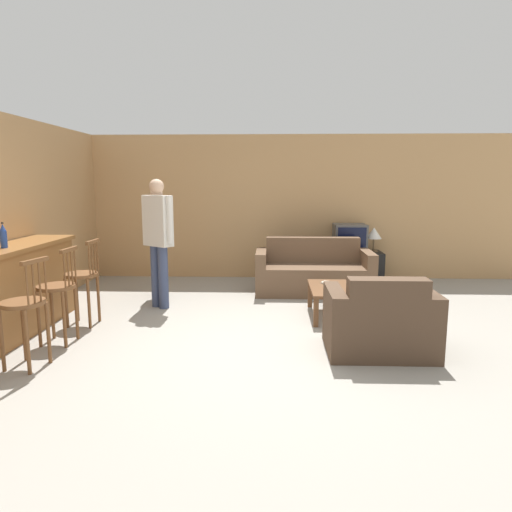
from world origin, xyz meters
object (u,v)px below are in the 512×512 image
(tv, at_px, (350,238))
(person_by_counter, at_px, (158,236))
(person_by_window, at_px, (158,236))
(couch_far, at_px, (313,273))
(bar_chair_far, at_px, (83,280))
(book_on_table, at_px, (329,283))
(bar_chair_near, at_px, (25,310))
(coffee_table, at_px, (331,292))
(bottle, at_px, (3,236))
(tv_unit, at_px, (349,267))
(bar_chair_mid, at_px, (58,293))
(table_lamp, at_px, (374,234))
(armchair_near, at_px, (380,324))

(tv, bearing_deg, person_by_counter, -149.25)
(tv, bearing_deg, person_by_window, -158.66)
(couch_far, bearing_deg, bar_chair_far, -149.06)
(couch_far, xyz_separation_m, tv, (0.69, 0.78, 0.47))
(bar_chair_far, xyz_separation_m, book_on_table, (3.11, 0.68, -0.16))
(bar_chair_near, xyz_separation_m, couch_far, (3.00, 3.13, -0.25))
(coffee_table, distance_m, bottle, 3.95)
(coffee_table, xyz_separation_m, tv_unit, (0.58, 2.11, -0.06))
(bar_chair_far, relative_size, couch_far, 0.58)
(person_by_window, bearing_deg, tv, 21.34)
(book_on_table, distance_m, person_by_counter, 2.44)
(couch_far, bearing_deg, bar_chair_mid, -140.68)
(couch_far, xyz_separation_m, table_lamp, (1.11, 0.78, 0.55))
(couch_far, bearing_deg, book_on_table, -84.43)
(bottle, distance_m, table_lamp, 5.67)
(coffee_table, bearing_deg, bar_chair_far, -171.49)
(bottle, bearing_deg, bar_chair_mid, -11.15)
(armchair_near, distance_m, book_on_table, 1.54)
(bar_chair_near, xyz_separation_m, person_by_counter, (0.75, 2.16, 0.46))
(bottle, xyz_separation_m, person_by_window, (1.23, 1.91, -0.23))
(coffee_table, height_order, person_by_counter, person_by_counter)
(couch_far, height_order, bottle, bottle)
(bar_chair_mid, height_order, armchair_near, bar_chair_mid)
(bar_chair_far, distance_m, tv_unit, 4.51)
(bar_chair_mid, bearing_deg, coffee_table, 19.88)
(bar_chair_mid, relative_size, bar_chair_far, 1.00)
(armchair_near, bearing_deg, person_by_counter, 148.59)
(coffee_table, distance_m, person_by_window, 2.73)
(table_lamp, relative_size, person_by_window, 0.26)
(armchair_near, relative_size, table_lamp, 2.52)
(bottle, bearing_deg, tv, 35.81)
(bar_chair_far, height_order, book_on_table, bar_chair_far)
(table_lamp, height_order, person_by_window, person_by_window)
(book_on_table, bearing_deg, couch_far, 95.57)
(bar_chair_mid, relative_size, coffee_table, 1.09)
(couch_far, distance_m, coffee_table, 1.34)
(tv_unit, xyz_separation_m, bottle, (-4.31, -3.11, 0.90))
(bar_chair_far, distance_m, coffee_table, 3.15)
(bar_chair_mid, distance_m, tv_unit, 4.92)
(coffee_table, bearing_deg, bar_chair_mid, -160.12)
(bar_chair_near, relative_size, bar_chair_mid, 1.00)
(tv_unit, bearing_deg, bar_chair_far, -145.03)
(bar_chair_far, xyz_separation_m, armchair_near, (3.46, -0.83, -0.25))
(bar_chair_far, height_order, tv_unit, bar_chair_far)
(person_by_window, bearing_deg, couch_far, 10.08)
(couch_far, xyz_separation_m, tv_unit, (0.69, 0.78, -0.04))
(bar_chair_near, height_order, book_on_table, bar_chair_near)
(bar_chair_mid, xyz_separation_m, book_on_table, (3.11, 1.33, -0.16))
(bar_chair_near, relative_size, armchair_near, 0.98)
(bar_chair_near, xyz_separation_m, table_lamp, (4.11, 3.91, 0.30))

